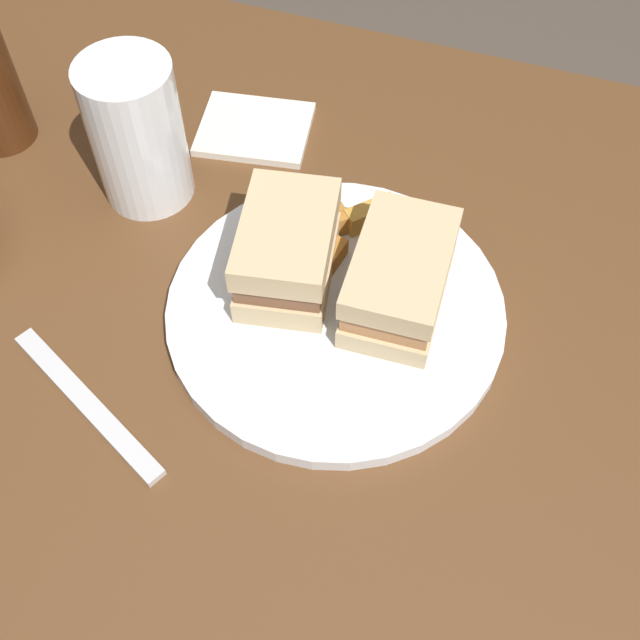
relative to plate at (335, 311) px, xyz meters
The scene contains 12 objects.
ground_plane 0.75m from the plate, 81.46° to the left, with size 6.00×6.00×0.00m, color #4C4238.
dining_table 0.38m from the plate, 81.46° to the left, with size 1.29×0.89×0.74m, color brown.
plate is the anchor object (origin of this frame).
sandwich_half_left 0.06m from the plate, 154.83° to the right, with size 0.08×0.12×0.06m.
sandwich_half_right 0.07m from the plate, 20.22° to the right, with size 0.09×0.12×0.07m.
potato_wedge_front 0.10m from the plate, 90.46° to the right, with size 0.05×0.02×0.02m, color gold.
potato_wedge_middle 0.05m from the plate, 59.12° to the right, with size 0.05×0.02×0.02m, color #AD702D.
potato_wedge_back 0.10m from the plate, 68.72° to the right, with size 0.04×0.02×0.02m, color #AD702D.
potato_wedge_left_edge 0.05m from the plate, 37.31° to the right, with size 0.04×0.02×0.02m, color #AD702D.
pint_glass 0.24m from the plate, 21.27° to the right, with size 0.08×0.08×0.14m.
napkin 0.24m from the plate, 51.84° to the right, with size 0.11×0.09×0.01m, color silver.
fork 0.22m from the plate, 42.61° to the left, with size 0.18×0.02×0.01m, color silver.
Camera 1 is at (-0.12, 0.31, 1.30)m, focal length 44.45 mm.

